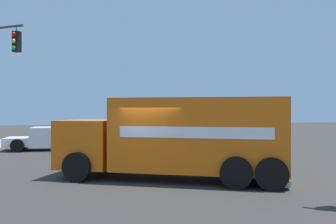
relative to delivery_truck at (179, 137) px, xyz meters
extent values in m
plane|color=#33302D|center=(0.02, 0.87, -1.48)|extent=(100.00, 100.00, 0.00)
cube|color=orange|center=(-0.32, -0.64, 0.11)|extent=(4.75, 6.29, 2.48)
cube|color=orange|center=(1.48, 2.96, -0.28)|extent=(3.00, 2.77, 1.70)
cube|color=black|center=(1.86, 3.72, 0.06)|extent=(1.84, 0.97, 0.88)
cube|color=#B2B2B7|center=(-1.58, -3.16, -1.28)|extent=(2.15, 1.21, 0.21)
cube|color=white|center=(-1.40, -0.10, 0.24)|extent=(2.20, 4.39, 0.36)
cube|color=white|center=(0.76, -1.18, 0.24)|extent=(2.20, 4.39, 0.36)
cylinder|color=black|center=(0.34, 3.47, -0.98)|extent=(0.70, 1.02, 1.00)
cylinder|color=black|center=(2.56, 2.36, -0.98)|extent=(0.70, 1.02, 1.00)
cylinder|color=black|center=(-2.02, -1.26, -0.98)|extent=(0.70, 1.02, 1.00)
cylinder|color=black|center=(0.20, -2.37, -0.98)|extent=(0.70, 1.02, 1.00)
cylinder|color=black|center=(-2.49, -2.20, -0.98)|extent=(0.70, 1.02, 1.00)
cylinder|color=black|center=(-0.27, -3.31, -0.98)|extent=(0.70, 1.02, 1.00)
cylinder|color=#38383D|center=(5.67, 6.16, 4.68)|extent=(0.03, 0.03, 0.25)
cube|color=black|center=(5.67, 6.16, 4.08)|extent=(0.42, 0.42, 0.95)
sphere|color=red|center=(5.52, 6.26, 4.39)|extent=(0.20, 0.20, 0.20)
sphere|color=#EFA314|center=(5.52, 6.26, 4.08)|extent=(0.20, 0.20, 0.20)
sphere|color=#19CC4C|center=(5.52, 6.26, 3.77)|extent=(0.20, 0.20, 0.20)
cube|color=white|center=(11.04, 6.85, -0.95)|extent=(2.04, 1.62, 0.50)
cube|color=white|center=(10.94, 5.26, -0.65)|extent=(2.05, 1.82, 1.10)
cube|color=black|center=(10.94, 5.26, -0.36)|extent=(1.88, 1.54, 0.48)
cube|color=white|center=(10.82, 3.41, -0.92)|extent=(2.07, 2.12, 0.55)
cylinder|color=black|center=(10.03, 6.78, -1.10)|extent=(0.29, 0.77, 0.76)
cylinder|color=black|center=(12.03, 6.66, -1.10)|extent=(0.29, 0.77, 0.76)
cylinder|color=black|center=(9.81, 3.36, -1.10)|extent=(0.29, 0.77, 0.76)
cylinder|color=black|center=(11.81, 3.23, -1.10)|extent=(0.29, 0.77, 0.76)
camera|label=1|loc=(-12.49, 3.46, 0.95)|focal=39.59mm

